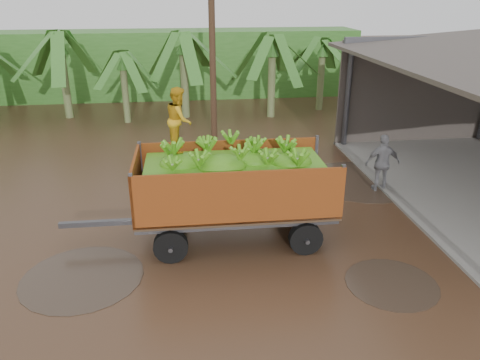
# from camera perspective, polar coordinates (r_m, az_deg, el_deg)

# --- Properties ---
(ground) EXTENTS (100.00, 100.00, 0.00)m
(ground) POSITION_cam_1_polar(r_m,az_deg,el_deg) (12.58, -2.16, -4.80)
(ground) COLOR black
(ground) RESTS_ON ground
(hedge_north) EXTENTS (22.00, 3.00, 3.60)m
(hedge_north) POSITION_cam_1_polar(r_m,az_deg,el_deg) (27.47, -9.64, 13.79)
(hedge_north) COLOR #2D661E
(hedge_north) RESTS_ON ground
(banana_trailer) EXTENTS (6.50, 2.31, 3.67)m
(banana_trailer) POSITION_cam_1_polar(r_m,az_deg,el_deg) (11.14, -0.81, -0.52)
(banana_trailer) COLOR #B45119
(banana_trailer) RESTS_ON ground
(man_blue) EXTENTS (0.73, 0.62, 1.71)m
(man_blue) POSITION_cam_1_polar(r_m,az_deg,el_deg) (13.43, 6.49, 0.87)
(man_blue) COLOR #668DBA
(man_blue) RESTS_ON ground
(man_grey) EXTENTS (1.06, 0.50, 1.77)m
(man_grey) POSITION_cam_1_polar(r_m,az_deg,el_deg) (14.65, 16.99, 1.99)
(man_grey) COLOR gray
(man_grey) RESTS_ON ground
(utility_pole) EXTENTS (1.20, 0.24, 7.84)m
(utility_pole) POSITION_cam_1_polar(r_m,az_deg,el_deg) (18.00, -3.41, 16.69)
(utility_pole) COLOR #47301E
(utility_pole) RESTS_ON ground
(banana_plants) EXTENTS (23.96, 20.81, 4.03)m
(banana_plants) POSITION_cam_1_polar(r_m,az_deg,el_deg) (18.75, -18.60, 9.31)
(banana_plants) COLOR #2D661E
(banana_plants) RESTS_ON ground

